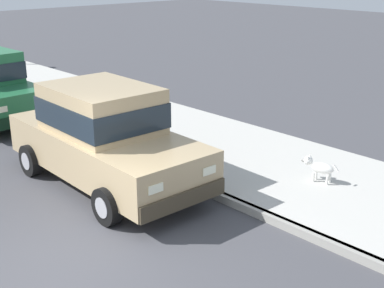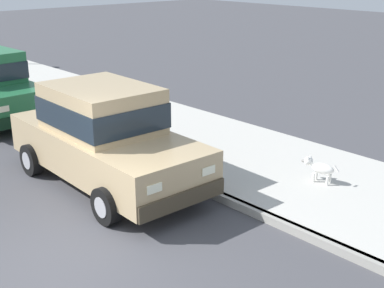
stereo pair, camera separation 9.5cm
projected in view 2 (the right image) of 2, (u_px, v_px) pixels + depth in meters
The scene contains 5 objects.
ground_plane at pixel (63, 267), 7.42m from camera, with size 80.00×80.00×0.00m, color #424247.
curb at pixel (222, 197), 9.44m from camera, with size 0.16×64.00×0.14m, color gray.
sidewalk at pixel (285, 172), 10.58m from camera, with size 3.60×64.00×0.14m, color #B7B5AD.
car_tan_sedan at pixel (105, 135), 9.91m from camera, with size 2.13×4.65×1.92m.
dog_white at pixel (319, 167), 9.84m from camera, with size 0.28×0.75×0.49m.
Camera 2 is at (-3.00, -5.98, 4.07)m, focal length 49.24 mm.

